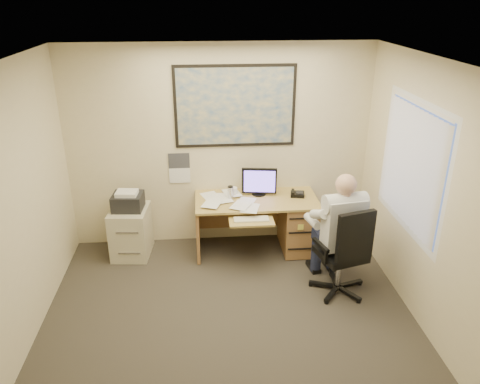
{
  "coord_description": "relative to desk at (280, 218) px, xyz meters",
  "views": [
    {
      "loc": [
        -0.24,
        -3.67,
        3.26
      ],
      "look_at": [
        0.19,
        1.3,
        1.11
      ],
      "focal_mm": 35.0,
      "sensor_mm": 36.0,
      "label": 1
    }
  ],
  "objects": [
    {
      "name": "room_shell",
      "position": [
        -0.79,
        -1.9,
        0.91
      ],
      "size": [
        4.0,
        4.5,
        2.7
      ],
      "color": "#342F28",
      "rests_on": "ground"
    },
    {
      "name": "desk",
      "position": [
        0.0,
        0.0,
        0.0
      ],
      "size": [
        1.6,
        0.97,
        1.12
      ],
      "color": "tan",
      "rests_on": "ground"
    },
    {
      "name": "world_map",
      "position": [
        -0.58,
        0.33,
        1.46
      ],
      "size": [
        1.56,
        0.03,
        1.06
      ],
      "primitive_type": "cube",
      "color": "#1E4C93",
      "rests_on": "room_shell"
    },
    {
      "name": "wall_calendar",
      "position": [
        -1.33,
        0.34,
        0.64
      ],
      "size": [
        0.28,
        0.01,
        0.42
      ],
      "primitive_type": "cube",
      "color": "white",
      "rests_on": "room_shell"
    },
    {
      "name": "window_blinds",
      "position": [
        1.18,
        -1.1,
        1.11
      ],
      "size": [
        0.06,
        1.4,
        1.3
      ],
      "primitive_type": null,
      "color": "silver",
      "rests_on": "room_shell"
    },
    {
      "name": "filing_cabinet",
      "position": [
        -1.99,
        0.01,
        -0.05
      ],
      "size": [
        0.52,
        0.61,
        0.92
      ],
      "rotation": [
        0.0,
        0.0,
        -0.09
      ],
      "color": "beige",
      "rests_on": "ground"
    },
    {
      "name": "office_chair",
      "position": [
        0.51,
        -1.1,
        -0.11
      ],
      "size": [
        0.83,
        0.83,
        1.13
      ],
      "rotation": [
        0.0,
        0.0,
        0.27
      ],
      "color": "black",
      "rests_on": "ground"
    },
    {
      "name": "person",
      "position": [
        0.52,
        -1.02,
        0.28
      ],
      "size": [
        0.73,
        0.96,
        1.45
      ],
      "primitive_type": null,
      "rotation": [
        0.0,
        0.0,
        0.15
      ],
      "color": "silver",
      "rests_on": "office_chair"
    }
  ]
}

